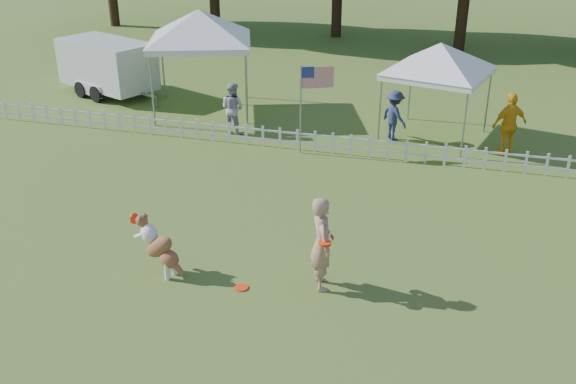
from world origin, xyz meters
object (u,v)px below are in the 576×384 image
at_px(frisbee_on_turf, 241,288).
at_px(dog, 160,247).
at_px(canopy_tent_left, 201,63).
at_px(flag_pole, 301,110).
at_px(canopy_tent_right, 436,92).
at_px(cargo_trailer, 108,67).
at_px(spectator_b, 394,115).
at_px(spectator_a, 232,108).
at_px(spectator_c, 509,124).
at_px(handler, 322,243).

bearing_deg(frisbee_on_turf, dog, 177.48).
distance_m(canopy_tent_left, flag_pole, 4.90).
xyz_separation_m(canopy_tent_right, cargo_trailer, (-11.33, 1.34, -0.39)).
bearing_deg(spectator_b, cargo_trailer, 32.52).
xyz_separation_m(flag_pole, spectator_b, (2.29, 1.79, -0.50)).
bearing_deg(frisbee_on_turf, spectator_a, 111.49).
bearing_deg(spectator_c, canopy_tent_left, -41.00).
height_order(canopy_tent_left, canopy_tent_right, canopy_tent_left).
height_order(frisbee_on_turf, cargo_trailer, cargo_trailer).
bearing_deg(cargo_trailer, spectator_a, -2.11).
bearing_deg(spectator_a, spectator_b, -156.74).
xyz_separation_m(frisbee_on_turf, flag_pole, (-0.71, 6.72, 1.21)).
relative_size(cargo_trailer, spectator_c, 2.52).
distance_m(dog, canopy_tent_right, 9.94).
height_order(dog, canopy_tent_left, canopy_tent_left).
xyz_separation_m(handler, dog, (-2.97, -0.41, -0.33)).
xyz_separation_m(cargo_trailer, spectator_a, (5.62, -2.61, -0.19)).
xyz_separation_m(handler, flag_pole, (-2.07, 6.24, 0.34)).
relative_size(canopy_tent_left, spectator_a, 2.07).
height_order(handler, frisbee_on_turf, handler).
relative_size(dog, frisbee_on_turf, 4.52).
bearing_deg(dog, canopy_tent_right, 82.79).
bearing_deg(spectator_a, canopy_tent_left, -32.40).
height_order(flag_pole, spectator_c, flag_pole).
bearing_deg(flag_pole, handler, -96.35).
xyz_separation_m(frisbee_on_turf, canopy_tent_right, (2.67, 9.02, 1.33)).
xyz_separation_m(dog, spectator_a, (-1.44, 7.67, 0.21)).
relative_size(frisbee_on_turf, cargo_trailer, 0.06).
distance_m(frisbee_on_turf, flag_pole, 6.86).
distance_m(handler, canopy_tent_left, 10.90).
height_order(frisbee_on_turf, canopy_tent_right, canopy_tent_right).
relative_size(handler, frisbee_on_turf, 7.16).
distance_m(flag_pole, spectator_a, 2.59).
bearing_deg(spectator_b, dog, 112.01).
bearing_deg(canopy_tent_left, canopy_tent_right, -23.31).
bearing_deg(spectator_c, flag_pole, -18.02).
height_order(dog, frisbee_on_turf, dog).
height_order(frisbee_on_turf, spectator_b, spectator_b).
bearing_deg(dog, frisbee_on_turf, 15.79).
bearing_deg(spectator_a, cargo_trailer, -11.10).
xyz_separation_m(cargo_trailer, spectator_c, (13.37, -2.20, -0.09)).
distance_m(flag_pole, spectator_c, 5.61).
bearing_deg(spectator_c, handler, 33.62).
bearing_deg(handler, dog, 74.11).
relative_size(spectator_a, spectator_b, 1.06).
distance_m(spectator_a, spectator_c, 7.76).
xyz_separation_m(cargo_trailer, flag_pole, (7.96, -3.64, 0.26)).
bearing_deg(dog, spectator_b, 87.62).
bearing_deg(canopy_tent_left, handler, -75.55).
distance_m(handler, frisbee_on_turf, 1.69).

